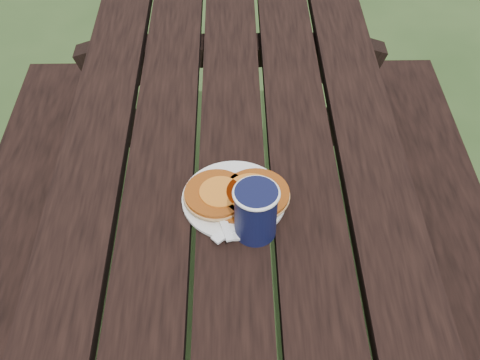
{
  "coord_description": "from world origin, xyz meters",
  "views": [
    {
      "loc": [
        0.0,
        -0.8,
        1.65
      ],
      "look_at": [
        0.02,
        0.01,
        0.8
      ],
      "focal_mm": 45.0,
      "sensor_mm": 36.0,
      "label": 1
    }
  ],
  "objects_px": {
    "coffee_cup": "(256,210)",
    "pancake_stack": "(238,195)",
    "picnic_table": "(234,305)",
    "plate": "(234,200)"
  },
  "relations": [
    {
      "from": "picnic_table",
      "to": "coffee_cup",
      "type": "height_order",
      "value": "coffee_cup"
    },
    {
      "from": "pancake_stack",
      "to": "coffee_cup",
      "type": "height_order",
      "value": "coffee_cup"
    },
    {
      "from": "plate",
      "to": "picnic_table",
      "type": "bearing_deg",
      "value": -151.51
    },
    {
      "from": "pancake_stack",
      "to": "picnic_table",
      "type": "bearing_deg",
      "value": 159.68
    },
    {
      "from": "picnic_table",
      "to": "plate",
      "type": "xyz_separation_m",
      "value": [
        0.0,
        0.0,
        0.39
      ]
    },
    {
      "from": "picnic_table",
      "to": "plate",
      "type": "height_order",
      "value": "plate"
    },
    {
      "from": "pancake_stack",
      "to": "coffee_cup",
      "type": "relative_size",
      "value": 1.84
    },
    {
      "from": "coffee_cup",
      "to": "pancake_stack",
      "type": "bearing_deg",
      "value": 114.72
    },
    {
      "from": "plate",
      "to": "coffee_cup",
      "type": "distance_m",
      "value": 0.1
    },
    {
      "from": "plate",
      "to": "pancake_stack",
      "type": "xyz_separation_m",
      "value": [
        0.01,
        -0.01,
        0.02
      ]
    }
  ]
}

